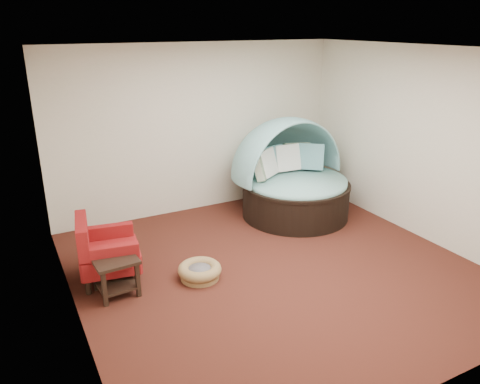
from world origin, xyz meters
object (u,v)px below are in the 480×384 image
red_armchair (105,251)px  pet_basket (200,271)px  canopy_daybed (292,171)px  side_table (116,270)px

red_armchair → pet_basket: bearing=-18.0°
canopy_daybed → pet_basket: (-2.23, -1.27, -0.66)m
pet_basket → red_armchair: 1.22m
red_armchair → side_table: 0.41m
pet_basket → side_table: (-1.02, 0.14, 0.21)m
canopy_daybed → red_armchair: canopy_daybed is taller
canopy_daybed → red_armchair: size_ratio=2.37×
red_armchair → side_table: red_armchair is taller
red_armchair → side_table: (0.03, -0.40, -0.09)m
pet_basket → red_armchair: bearing=152.9°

